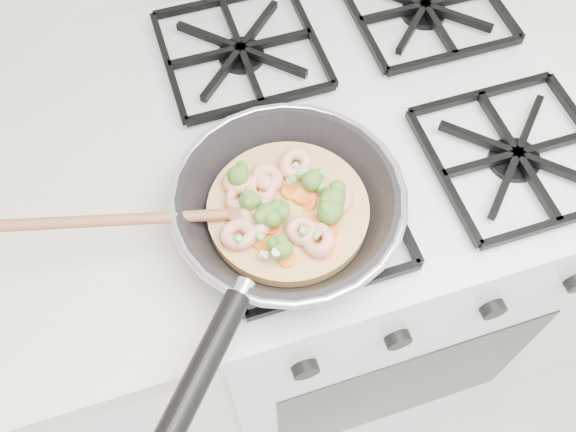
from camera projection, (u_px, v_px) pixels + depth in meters
name	position (u px, v px, depth m)	size (l,w,h in m)	color
stove	(346.00, 248.00, 1.29)	(0.60, 0.60, 0.92)	silver
skillet	(284.00, 210.00, 0.76)	(0.47, 0.40, 0.10)	black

